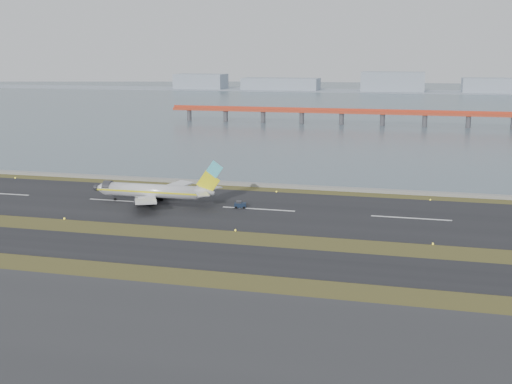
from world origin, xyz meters
TOP-DOWN VIEW (x-y plane):
  - ground at (0.00, 0.00)m, footprint 1000.00×1000.00m
  - apron_strip at (0.00, -55.00)m, footprint 1000.00×50.00m
  - taxiway_strip at (0.00, -12.00)m, footprint 1000.00×18.00m
  - runway_strip at (0.00, 30.00)m, footprint 1000.00×45.00m
  - seawall at (0.00, 60.00)m, footprint 1000.00×2.50m
  - bay_water at (0.00, 460.00)m, footprint 1400.00×800.00m
  - red_pier at (20.00, 250.00)m, footprint 260.00×5.00m
  - far_shoreline at (13.62, 620.00)m, footprint 1400.00×80.00m
  - airliner at (-29.66, 30.11)m, footprint 38.52×32.89m
  - pushback_tug at (-5.20, 30.18)m, footprint 3.37×2.32m

SIDE VIEW (x-z plane):
  - ground at x=0.00m, z-range 0.00..0.00m
  - bay_water at x=0.00m, z-range -0.65..0.65m
  - apron_strip at x=0.00m, z-range 0.00..0.10m
  - taxiway_strip at x=0.00m, z-range 0.00..0.10m
  - runway_strip at x=0.00m, z-range 0.00..0.10m
  - seawall at x=0.00m, z-range 0.00..1.00m
  - pushback_tug at x=-5.20m, z-range -0.03..1.96m
  - airliner at x=-29.66m, z-range -2.94..9.86m
  - far_shoreline at x=13.62m, z-range -24.18..36.32m
  - red_pier at x=20.00m, z-range 2.18..12.38m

